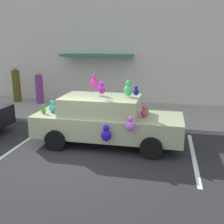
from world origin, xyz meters
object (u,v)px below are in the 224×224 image
at_px(teddy_bear_on_sidewalk, 71,109).
at_px(pedestrian_near_shopfront, 39,88).
at_px(pedestrian_walking_past, 16,85).
at_px(plush_covered_car, 106,120).

height_order(teddy_bear_on_sidewalk, pedestrian_near_shopfront, pedestrian_near_shopfront).
relative_size(teddy_bear_on_sidewalk, pedestrian_walking_past, 0.35).
bearing_deg(plush_covered_car, pedestrian_walking_past, 142.83).
distance_m(pedestrian_near_shopfront, pedestrian_walking_past, 1.32).
distance_m(plush_covered_car, teddy_bear_on_sidewalk, 3.13).
bearing_deg(teddy_bear_on_sidewalk, pedestrian_walking_past, 150.86).
bearing_deg(pedestrian_walking_past, teddy_bear_on_sidewalk, -29.14).
xyz_separation_m(plush_covered_car, pedestrian_walking_past, (-5.83, 4.42, 0.21)).
bearing_deg(pedestrian_near_shopfront, teddy_bear_on_sidewalk, -39.82).
bearing_deg(plush_covered_car, pedestrian_near_shopfront, 135.99).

